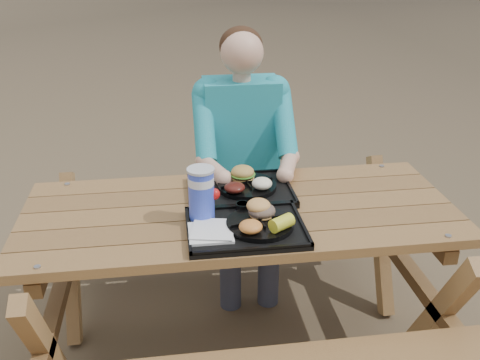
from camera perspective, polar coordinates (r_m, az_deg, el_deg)
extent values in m
plane|color=#999999|center=(2.67, 0.00, -17.40)|extent=(60.00, 60.00, 0.00)
cube|color=black|center=(2.06, 0.59, -5.22)|extent=(0.45, 0.35, 0.02)
cube|color=black|center=(2.35, 0.05, -1.22)|extent=(0.45, 0.35, 0.02)
cylinder|color=black|center=(2.06, 2.13, -4.70)|extent=(0.26, 0.26, 0.02)
cylinder|color=black|center=(2.36, 0.74, -0.64)|extent=(0.26, 0.26, 0.02)
cube|color=white|center=(2.01, -3.17, -5.54)|extent=(0.16, 0.16, 0.02)
cylinder|color=blue|center=(2.08, -4.14, -1.59)|extent=(0.10, 0.10, 0.20)
cylinder|color=black|center=(2.16, 0.27, -2.90)|extent=(0.06, 0.06, 0.03)
cylinder|color=yellow|center=(2.17, 1.92, -2.95)|extent=(0.05, 0.05, 0.03)
ellipsoid|color=orange|center=(1.97, 1.15, -4.99)|extent=(0.09, 0.09, 0.04)
cube|color=black|center=(2.35, -4.15, -1.00)|extent=(0.10, 0.14, 0.01)
ellipsoid|color=#4C150F|center=(2.27, -0.58, -0.81)|extent=(0.09, 0.09, 0.04)
ellipsoid|color=white|center=(2.30, 2.36, -0.37)|extent=(0.09, 0.09, 0.05)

